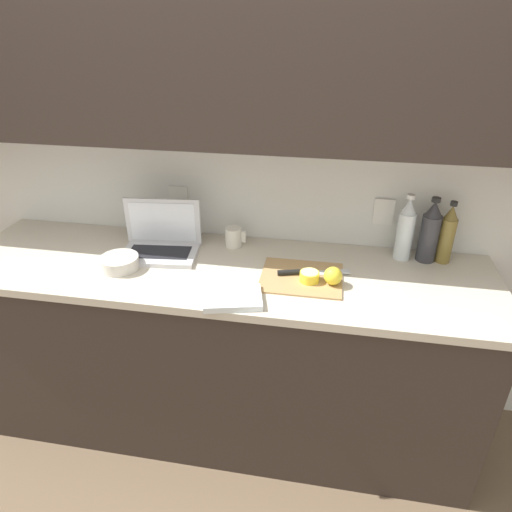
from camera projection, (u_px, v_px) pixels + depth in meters
The scene contains 14 objects.
ground_plane at pixel (227, 419), 2.40m from camera, with size 12.00×12.00×0.00m, color brown.
wall_back at pixel (229, 104), 1.88m from camera, with size 5.20×0.38×2.60m.
counter_unit at pixel (220, 348), 2.18m from camera, with size 2.34×0.64×0.92m.
laptop at pixel (161, 241), 2.07m from camera, with size 0.36×0.25×0.23m.
cutting_board at pixel (301, 277), 1.89m from camera, with size 0.33×0.28×0.01m, color tan.
knife at pixel (301, 272), 1.90m from camera, with size 0.30×0.11×0.02m.
lemon_half_cut at pixel (309, 276), 1.85m from camera, with size 0.08×0.08×0.04m.
lemon_whole_beside at pixel (333, 276), 1.82m from camera, with size 0.07×0.07×0.07m.
bottle_green_soda at pixel (405, 230), 1.98m from camera, with size 0.07×0.07×0.30m.
bottle_oil_tall at pixel (430, 232), 1.96m from camera, with size 0.08×0.08×0.29m.
bottle_water_clear at pixel (447, 235), 1.96m from camera, with size 0.06×0.06×0.28m.
measuring_cup at pixel (234, 237), 2.13m from camera, with size 0.10×0.08×0.09m.
bowl_white at pixel (120, 263), 1.95m from camera, with size 0.16×0.16×0.06m.
dish_towel at pixel (233, 298), 1.74m from camera, with size 0.22×0.16×0.02m, color white.
Camera 1 is at (0.45, -1.65, 1.90)m, focal length 32.00 mm.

